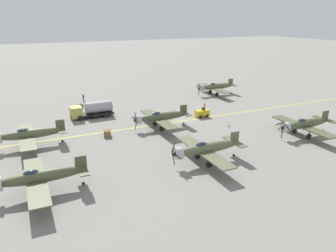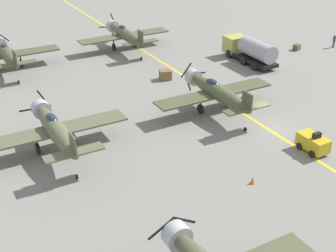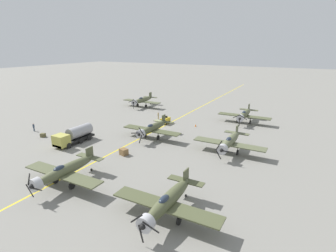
# 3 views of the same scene
# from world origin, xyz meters

# --- Properties ---
(ground_plane) EXTENTS (400.00, 400.00, 0.00)m
(ground_plane) POSITION_xyz_m (0.00, 0.00, 0.00)
(ground_plane) COLOR gray
(taxiway_stripe) EXTENTS (0.30, 160.00, 0.01)m
(taxiway_stripe) POSITION_xyz_m (0.00, 0.00, 0.00)
(taxiway_stripe) COLOR yellow
(taxiway_stripe) RESTS_ON ground
(airplane_mid_left) EXTENTS (12.00, 9.98, 3.65)m
(airplane_mid_left) POSITION_xyz_m (-17.33, 5.23, 2.01)
(airplane_mid_left) COLOR #5C6142
(airplane_mid_left) RESTS_ON ground
(airplane_far_left) EXTENTS (12.00, 9.98, 3.65)m
(airplane_far_left) POSITION_xyz_m (-16.67, 25.72, 2.01)
(airplane_far_left) COLOR #4D5233
(airplane_far_left) RESTS_ON ground
(airplane_far_center) EXTENTS (12.00, 9.98, 3.69)m
(airplane_far_center) POSITION_xyz_m (-1.78, 25.98, 2.01)
(airplane_far_center) COLOR #535839
(airplane_far_center) RESTS_ON ground
(airplane_mid_center) EXTENTS (12.00, 9.98, 3.65)m
(airplane_mid_center) POSITION_xyz_m (-2.00, 5.09, 2.01)
(airplane_mid_center) COLOR #4D5233
(airplane_mid_center) RESTS_ON ground
(fuel_tanker) EXTENTS (2.68, 8.00, 2.98)m
(fuel_tanker) POSITION_xyz_m (9.22, 14.39, 1.51)
(fuel_tanker) COLOR black
(fuel_tanker) RESTS_ON ground
(tow_tractor) EXTENTS (1.57, 2.60, 1.79)m
(tow_tractor) POSITION_xyz_m (0.63, -4.84, 0.79)
(tow_tractor) COLOR gold
(tow_tractor) RESTS_ON ground
(ground_crew_inspecting) EXTENTS (0.37, 0.37, 1.71)m
(ground_crew_inspecting) POSITION_xyz_m (22.36, 13.44, 0.93)
(ground_crew_inspecting) COLOR #334256
(ground_crew_inspecting) RESTS_ON ground
(supply_crate_by_tanker) EXTENTS (1.06, 0.97, 0.73)m
(supply_crate_by_tanker) POSITION_xyz_m (17.43, 15.00, 0.36)
(supply_crate_by_tanker) COLOR brown
(supply_crate_by_tanker) RESTS_ON ground
(supply_crate_mid_lane) EXTENTS (1.51, 1.37, 1.05)m
(supply_crate_mid_lane) POSITION_xyz_m (-2.25, 14.48, 0.53)
(supply_crate_mid_lane) COLOR brown
(supply_crate_mid_lane) RESTS_ON ground
(traffic_cone) EXTENTS (0.36, 0.36, 0.55)m
(traffic_cone) POSITION_xyz_m (-6.45, -6.12, 0.28)
(traffic_cone) COLOR orange
(traffic_cone) RESTS_ON ground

